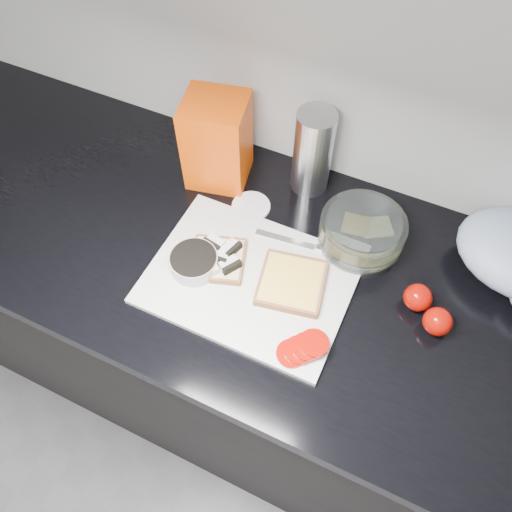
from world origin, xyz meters
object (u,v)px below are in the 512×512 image
(cutting_board, at_px, (250,279))
(steel_canister, at_px, (313,152))
(bread_bag, at_px, (217,141))
(glass_bowl, at_px, (361,233))

(cutting_board, bearing_deg, steel_canister, 87.79)
(bread_bag, relative_size, steel_canister, 1.03)
(glass_bowl, distance_m, bread_bag, 0.37)
(glass_bowl, xyz_separation_m, bread_bag, (-0.36, 0.05, 0.07))
(glass_bowl, bearing_deg, steel_canister, 144.79)
(cutting_board, distance_m, glass_bowl, 0.25)
(bread_bag, bearing_deg, cutting_board, -63.28)
(bread_bag, distance_m, steel_canister, 0.21)
(bread_bag, bearing_deg, glass_bowl, -20.35)
(bread_bag, bearing_deg, steel_canister, 4.55)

